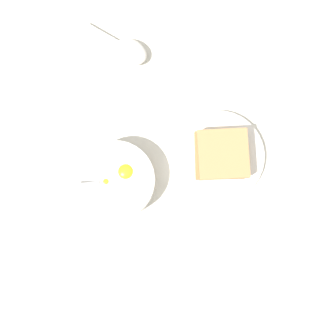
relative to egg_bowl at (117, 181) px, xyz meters
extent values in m
plane|color=beige|center=(0.16, -0.15, -0.03)|extent=(3.00, 3.00, 0.00)
cylinder|color=white|center=(0.00, 0.00, 0.00)|extent=(0.16, 0.16, 0.05)
cylinder|color=white|center=(0.00, 0.00, 0.00)|extent=(0.13, 0.13, 0.02)
ellipsoid|color=yellow|center=(-0.01, 0.02, 0.02)|extent=(0.03, 0.03, 0.02)
ellipsoid|color=yellow|center=(0.02, -0.01, 0.02)|extent=(0.04, 0.04, 0.02)
cylinder|color=black|center=(-0.01, -0.01, 0.02)|extent=(0.04, 0.04, 0.00)
ellipsoid|color=silver|center=(-0.01, 0.01, 0.02)|extent=(0.03, 0.02, 0.01)
cube|color=silver|center=(-0.03, 0.05, 0.04)|extent=(0.03, 0.05, 0.03)
cylinder|color=white|center=(0.12, -0.18, -0.02)|extent=(0.19, 0.19, 0.02)
cylinder|color=white|center=(0.12, -0.18, -0.01)|extent=(0.14, 0.14, 0.00)
cube|color=#9E7042|center=(0.12, -0.18, 0.00)|extent=(0.13, 0.13, 0.02)
cube|color=tan|center=(0.12, -0.19, 0.02)|extent=(0.13, 0.13, 0.02)
ellipsoid|color=white|center=(0.27, 0.07, -0.01)|extent=(0.07, 0.08, 0.03)
cube|color=white|center=(0.29, 0.14, -0.02)|extent=(0.03, 0.09, 0.01)
cylinder|color=white|center=(0.37, -0.35, 0.00)|extent=(0.17, 0.17, 0.06)
camera|label=1|loc=(-0.03, -0.12, 0.80)|focal=42.00mm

